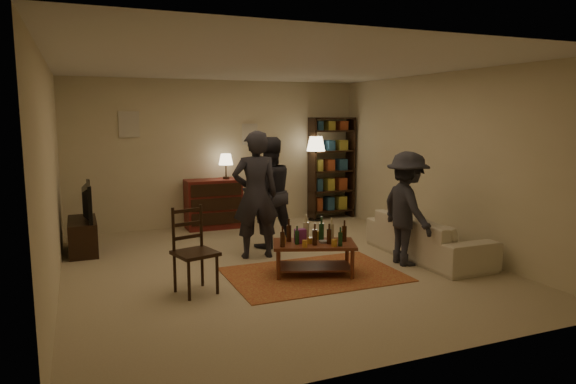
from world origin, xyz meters
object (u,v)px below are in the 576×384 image
dresser (214,202)px  sofa (428,237)px  person_by_sofa (407,209)px  floor_lamp (316,150)px  dining_chair (193,247)px  person_left (256,195)px  person_right (268,193)px  bookshelf (331,167)px  tv_stand (83,227)px  coffee_table (314,246)px

dresser → sofa: 3.93m
person_by_sofa → floor_lamp: bearing=0.4°
dining_chair → dresser: dresser is taller
person_left → floor_lamp: bearing=-125.5°
floor_lamp → sofa: size_ratio=0.79×
person_right → dresser: bearing=-80.8°
bookshelf → sofa: 3.26m
sofa → person_left: 2.58m
dresser → tv_stand: bearing=-157.9°
dining_chair → person_by_sofa: person_by_sofa is taller
dining_chair → dresser: 3.47m
dresser → floor_lamp: 2.23m
dresser → floor_lamp: bearing=-1.8°
dining_chair → bookshelf: size_ratio=0.51×
coffee_table → dining_chair: dining_chair is taller
dining_chair → person_by_sofa: size_ratio=0.65×
person_left → bookshelf: bearing=-129.2°
dining_chair → sofa: bearing=-12.5°
floor_lamp → person_left: size_ratio=0.90×
person_right → coffee_table: bearing=85.0°
floor_lamp → person_left: (-1.95, -2.10, -0.48)m
floor_lamp → person_by_sofa: bearing=-92.4°
bookshelf → person_right: 2.63m
person_left → dresser: bearing=-80.5°
sofa → person_by_sofa: (-0.50, -0.17, 0.48)m
floor_lamp → sofa: floor_lamp is taller
person_left → person_by_sofa: (1.82, -1.12, -0.14)m
dresser → person_left: person_left is taller
bookshelf → person_right: bearing=-138.9°
coffee_table → person_left: 1.28m
coffee_table → floor_lamp: floor_lamp is taller
coffee_table → dining_chair: bearing=-178.4°
sofa → person_right: size_ratio=1.21×
sofa → person_left: person_left is taller
bookshelf → person_by_sofa: 3.40m
bookshelf → sofa: size_ratio=0.97×
dining_chair → person_by_sofa: bearing=-15.3°
dining_chair → person_left: 1.67m
dresser → sofa: (2.39, -3.11, -0.17)m
tv_stand → person_left: bearing=-28.2°
sofa → tv_stand: bearing=64.7°
dining_chair → floor_lamp: size_ratio=0.62×
dining_chair → tv_stand: 2.66m
tv_stand → sofa: bearing=-25.3°
floor_lamp → dining_chair: bearing=-133.9°
tv_stand → person_right: person_right is taller
person_right → bookshelf: bearing=-145.3°
dining_chair → dresser: (1.08, 3.29, -0.07)m
dresser → person_left: bearing=-88.0°
coffee_table → tv_stand: bearing=139.7°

